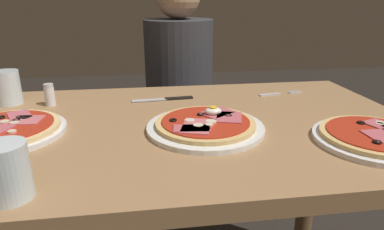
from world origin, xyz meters
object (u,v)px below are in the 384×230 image
Objects in this scene: pizza_foreground at (206,125)px; pizza_across_left at (7,130)px; water_glass_near at (8,175)px; salt_shaker at (50,95)px; knife at (167,99)px; water_glass_far at (8,90)px; dining_table at (175,165)px; diner_person at (179,107)px; pizza_across_right at (375,137)px; fork at (277,94)px.

pizza_across_left is at bearing 175.38° from pizza_foreground.
pizza_across_left is 2.83× the size of water_glass_near.
pizza_across_left is 4.06× the size of salt_shaker.
water_glass_near is at bearing -119.79° from knife.
salt_shaker is (-0.43, 0.26, 0.02)m from pizza_foreground.
pizza_across_left is 0.30m from water_glass_near.
water_glass_far is (-0.19, 0.54, 0.00)m from water_glass_near.
knife is 2.92× the size of salt_shaker.
pizza_across_left is at bearing -72.26° from water_glass_far.
pizza_foreground is 0.50m from salt_shaker.
pizza_across_left is 2.67× the size of water_glass_far.
pizza_across_left is at bearing -176.94° from dining_table.
dining_table is 1.09× the size of diner_person.
salt_shaker reaches higher than pizza_foreground.
water_glass_near is 0.57m from water_glass_far.
pizza_across_left and pizza_across_right have the same top height.
pizza_foreground is 0.63m from water_glass_far.
pizza_across_left is 0.46m from knife.
fork is 0.64m from diner_person.
water_glass_far is 1.52× the size of salt_shaker.
pizza_foreground is at bearing -39.12° from dining_table.
water_glass_near is at bearing -170.89° from pizza_across_right.
pizza_foreground is 0.48m from pizza_across_left.
diner_person is (-0.35, 0.94, -0.22)m from pizza_across_right.
pizza_across_right is at bearing -22.99° from dining_table.
salt_shaker reaches higher than knife.
pizza_across_left is at bearing -162.97° from fork.
pizza_across_right is 1.03m from diner_person.
fork is at bearing 1.26° from salt_shaker.
pizza_across_right is at bearing -19.08° from pizza_foreground.
water_glass_near is (0.11, -0.28, 0.03)m from pizza_across_left.
water_glass_near is (-0.37, -0.24, 0.03)m from pizza_foreground.
pizza_foreground is (0.07, -0.06, 0.14)m from dining_table.
knife is at bearing 90.77° from dining_table.
fork is at bearing 38.04° from water_glass_near.
dining_table is 0.43m from pizza_across_left.
pizza_foreground is 3.02× the size of water_glass_near.
salt_shaker is (-0.72, -0.02, 0.03)m from fork.
dining_table is 0.46m from water_glass_near.
pizza_foreground is at bearing -4.62° from pizza_across_left.
pizza_foreground is 1.07× the size of pizza_across_left.
diner_person is at bearing 57.43° from pizza_across_left.
water_glass_far is at bearing 154.05° from dining_table.
pizza_foreground is 0.84m from diner_person.
diner_person is (0.45, 0.56, -0.24)m from salt_shaker.
dining_table is 0.44m from salt_shaker.
water_glass_far is (-0.56, 0.30, 0.03)m from pizza_foreground.
pizza_foreground reaches higher than pizza_across_right.
knife is 0.17× the size of diner_person.
water_glass_far is at bearing 107.74° from pizza_across_left.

